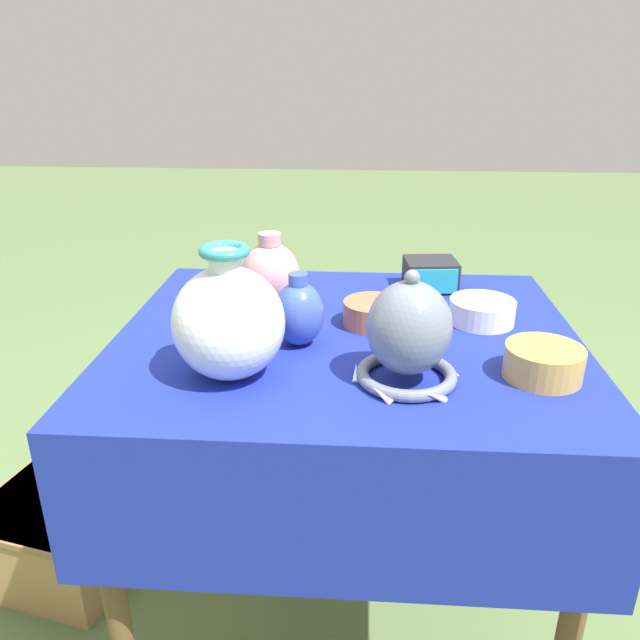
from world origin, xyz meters
TOP-DOWN VIEW (x-y plane):
  - ground_plane at (0.00, 0.00)m, footprint 14.00×14.00m
  - display_table at (0.00, -0.02)m, footprint 0.93×0.81m
  - vase_tall_bulbous at (-0.20, -0.20)m, footprint 0.19×0.19m
  - vase_dome_bell at (0.11, -0.20)m, footprint 0.19×0.18m
  - mosaic_tile_box at (0.19, 0.29)m, footprint 0.13×0.12m
  - pot_squat_terracotta at (0.05, 0.05)m, footprint 0.13×0.13m
  - jar_round_cobalt at (-0.09, -0.06)m, footprint 0.10×0.10m
  - jar_round_rose at (-0.17, 0.13)m, footprint 0.13×0.13m
  - pot_squat_ochre at (0.35, -0.17)m, footprint 0.13×0.13m
  - pot_squat_ivory at (0.28, 0.08)m, footprint 0.14×0.14m
  - wooden_crate at (-0.76, 0.10)m, footprint 0.43×0.39m

SIDE VIEW (x-z plane):
  - ground_plane at x=0.00m, z-range 0.00..0.00m
  - wooden_crate at x=-0.76m, z-range 0.01..0.24m
  - display_table at x=0.00m, z-range 0.30..1.07m
  - pot_squat_ivory at x=0.28m, z-range 0.77..0.82m
  - pot_squat_terracotta at x=0.05m, z-range 0.77..0.82m
  - pot_squat_ochre at x=0.35m, z-range 0.77..0.83m
  - mosaic_tile_box at x=0.19m, z-range 0.77..0.84m
  - jar_round_cobalt at x=-0.09m, z-range 0.77..0.91m
  - jar_round_rose at x=-0.17m, z-range 0.76..0.94m
  - vase_dome_bell at x=0.11m, z-range 0.75..0.96m
  - vase_tall_bulbous at x=-0.20m, z-range 0.76..0.99m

